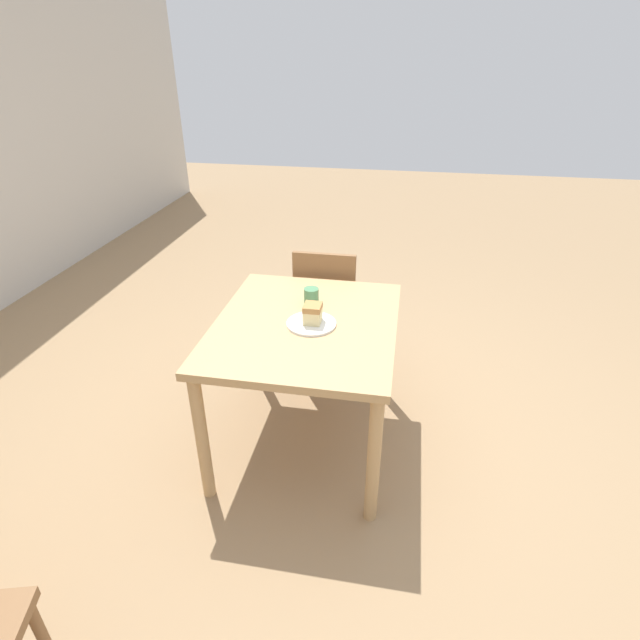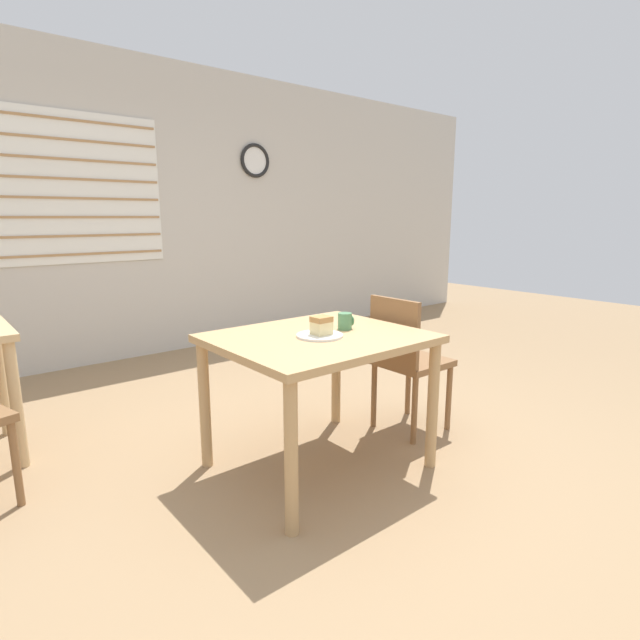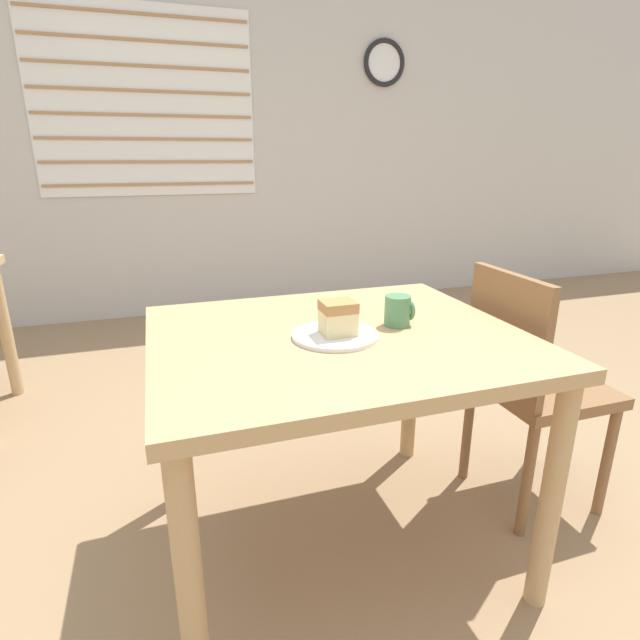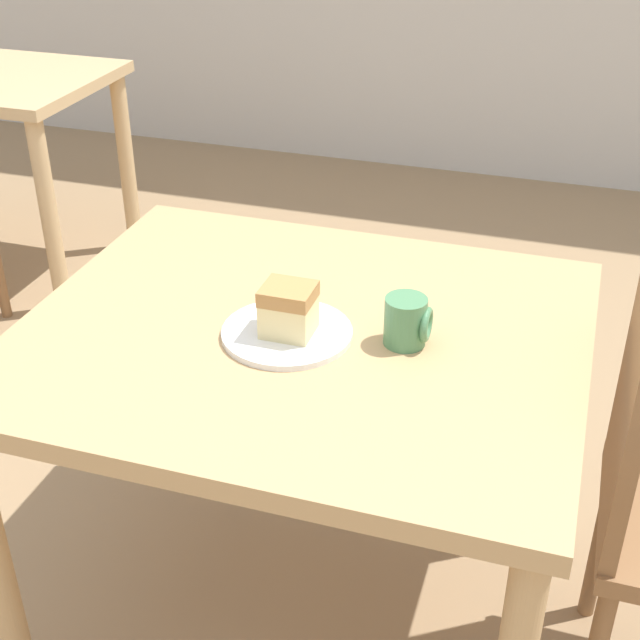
% 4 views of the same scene
% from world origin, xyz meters
% --- Properties ---
extents(ground_plane, '(14.00, 14.00, 0.00)m').
position_xyz_m(ground_plane, '(0.00, 0.00, 0.00)').
color(ground_plane, '#997A56').
extents(dining_table_near, '(1.05, 0.89, 0.74)m').
position_xyz_m(dining_table_near, '(0.01, 0.18, 0.64)').
color(dining_table_near, tan).
rests_on(dining_table_near, ground_plane).
extents(chair_near_window, '(0.40, 0.40, 0.87)m').
position_xyz_m(chair_near_window, '(0.73, 0.19, 0.49)').
color(chair_near_window, brown).
rests_on(chair_near_window, ground_plane).
extents(plate, '(0.24, 0.24, 0.01)m').
position_xyz_m(plate, '(-0.01, 0.14, 0.75)').
color(plate, white).
rests_on(plate, dining_table_near).
extents(cake_slice, '(0.09, 0.08, 0.09)m').
position_xyz_m(cake_slice, '(-0.00, 0.14, 0.80)').
color(cake_slice, beige).
rests_on(cake_slice, plate).
extents(coffee_mug, '(0.08, 0.08, 0.09)m').
position_xyz_m(coffee_mug, '(0.21, 0.19, 0.79)').
color(coffee_mug, '#4C8456').
rests_on(coffee_mug, dining_table_near).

